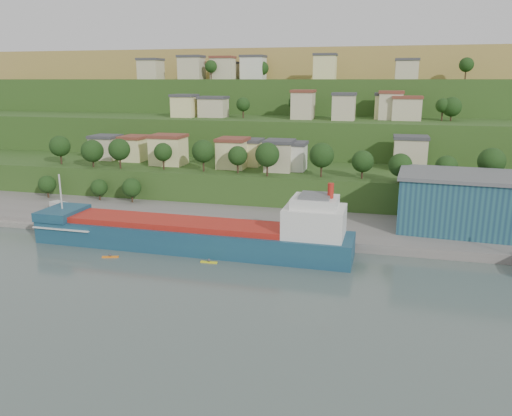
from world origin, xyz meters
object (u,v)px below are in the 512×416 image
(caravan, at_px, (60,208))
(cargo_ship_near, at_px, (200,237))
(kayak_orange, at_px, (110,256))
(warehouse, at_px, (470,202))

(caravan, bearing_deg, cargo_ship_near, 3.30)
(cargo_ship_near, bearing_deg, caravan, 161.96)
(kayak_orange, bearing_deg, caravan, 122.08)
(caravan, distance_m, kayak_orange, 37.28)
(cargo_ship_near, relative_size, warehouse, 2.12)
(cargo_ship_near, xyz_separation_m, kayak_orange, (-15.84, -9.20, -2.57))
(warehouse, bearing_deg, kayak_orange, -152.18)
(warehouse, distance_m, kayak_orange, 78.57)
(cargo_ship_near, bearing_deg, warehouse, 22.15)
(cargo_ship_near, xyz_separation_m, warehouse, (55.89, 21.80, 5.62))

